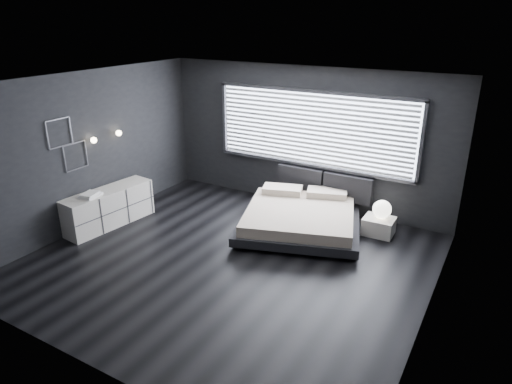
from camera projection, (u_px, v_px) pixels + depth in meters
The scene contains 12 objects.
room at pixel (228, 179), 6.81m from camera, with size 6.04×6.00×2.80m.
window at pixel (313, 130), 8.81m from camera, with size 4.14×0.09×1.52m.
headboard at pixel (323, 184), 9.01m from camera, with size 1.96×0.16×0.52m.
sconce_near at pixel (94, 140), 8.12m from camera, with size 0.18×0.11×0.11m.
sconce_far at pixel (119, 133), 8.60m from camera, with size 0.18×0.11×0.11m.
wall_art_upper at pixel (59, 133), 7.59m from camera, with size 0.01×0.48×0.48m.
wall_art_lower at pixel (76, 156), 7.96m from camera, with size 0.01×0.48×0.48m.
bed at pixel (300, 217), 8.28m from camera, with size 2.65×2.58×0.55m.
nightstand at pixel (379, 226), 8.16m from camera, with size 0.53×0.44×0.31m, color silver.
orb_lamp at pixel (382, 209), 8.06m from camera, with size 0.33×0.33×0.33m, color white.
dresser at pixel (109, 207), 8.47m from camera, with size 0.68×1.77×0.69m.
book_stack at pixel (90, 195), 8.03m from camera, with size 0.31×0.38×0.07m.
Camera 1 is at (3.57, -5.34, 3.71)m, focal length 32.00 mm.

